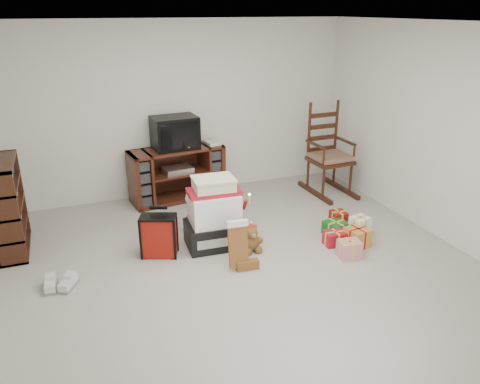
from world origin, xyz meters
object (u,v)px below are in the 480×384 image
at_px(bookshelf, 9,208).
at_px(gift_pile, 214,217).
at_px(red_suitcase, 159,236).
at_px(rocking_chair, 327,161).
at_px(teddy_bear, 251,240).
at_px(santa_figurine, 236,210).
at_px(crt_television, 175,133).
at_px(tv_stand, 177,174).
at_px(sneaker_pair, 59,284).
at_px(mrs_claus_figurine, 192,214).
at_px(gift_cluster, 346,232).

distance_m(bookshelf, gift_pile, 2.33).
bearing_deg(red_suitcase, bookshelf, 174.73).
relative_size(rocking_chair, teddy_bear, 4.37).
height_order(santa_figurine, crt_television, crt_television).
relative_size(rocking_chair, gift_pile, 1.70).
height_order(tv_stand, sneaker_pair, tv_stand).
xyz_separation_m(mrs_claus_figurine, crt_television, (0.09, 1.08, 0.79)).
bearing_deg(red_suitcase, teddy_bear, 6.58).
distance_m(red_suitcase, sneaker_pair, 1.14).
height_order(tv_stand, rocking_chair, rocking_chair).
distance_m(tv_stand, crt_television, 0.61).
bearing_deg(mrs_claus_figurine, gift_cluster, -30.39).
bearing_deg(gift_pile, gift_cluster, -13.31).
distance_m(teddy_bear, gift_cluster, 1.18).
distance_m(red_suitcase, teddy_bear, 1.04).
bearing_deg(red_suitcase, santa_figurine, 41.39).
bearing_deg(mrs_claus_figurine, crt_television, 85.25).
xyz_separation_m(tv_stand, crt_television, (0.00, 0.01, 0.61)).
distance_m(tv_stand, mrs_claus_figurine, 1.08).
distance_m(tv_stand, sneaker_pair, 2.57).
height_order(santa_figurine, mrs_claus_figurine, santa_figurine).
relative_size(bookshelf, mrs_claus_figurine, 1.98).
height_order(mrs_claus_figurine, crt_television, crt_television).
height_order(bookshelf, rocking_chair, rocking_chair).
xyz_separation_m(teddy_bear, crt_television, (-0.39, 1.87, 0.85)).
xyz_separation_m(sneaker_pair, gift_cluster, (3.25, -0.13, 0.07)).
distance_m(santa_figurine, crt_television, 1.51).
height_order(rocking_chair, sneaker_pair, rocking_chair).
distance_m(rocking_chair, gift_pile, 2.40).
xyz_separation_m(rocking_chair, gift_pile, (-2.14, -1.07, -0.12)).
height_order(gift_pile, santa_figurine, gift_pile).
bearing_deg(tv_stand, crt_television, 74.97).
bearing_deg(teddy_bear, santa_figurine, 84.78).
distance_m(red_suitcase, crt_television, 1.88).
bearing_deg(gift_pile, rocking_chair, 29.86).
distance_m(santa_figurine, sneaker_pair, 2.26).
height_order(gift_pile, gift_cluster, gift_pile).
height_order(gift_pile, crt_television, crt_television).
height_order(bookshelf, red_suitcase, bookshelf).
bearing_deg(crt_television, red_suitcase, -114.68).
relative_size(sneaker_pair, crt_television, 0.53).
relative_size(rocking_chair, red_suitcase, 2.45).
bearing_deg(bookshelf, mrs_claus_figurine, -6.45).
bearing_deg(gift_cluster, sneaker_pair, 177.63).
distance_m(bookshelf, sneaker_pair, 1.25).
bearing_deg(gift_cluster, red_suitcase, 168.72).
xyz_separation_m(tv_stand, sneaker_pair, (-1.69, -1.90, -0.34)).
xyz_separation_m(tv_stand, red_suitcase, (-0.61, -1.60, -0.14)).
bearing_deg(gift_cluster, gift_pile, 163.38).
bearing_deg(gift_cluster, bookshelf, 162.08).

